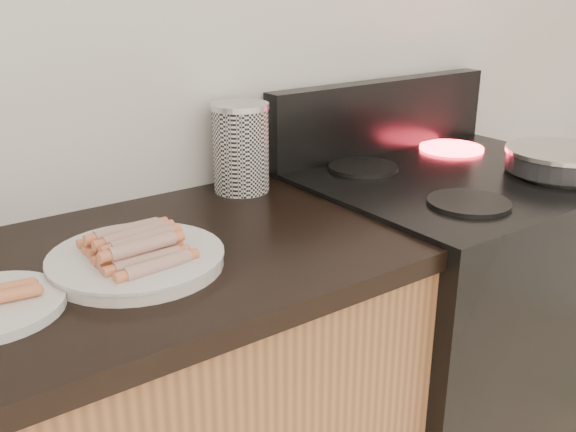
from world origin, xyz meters
TOP-DOWN VIEW (x-y plane):
  - wall_back at (0.00, 2.00)m, footprint 4.00×0.04m
  - stove at (0.78, 1.68)m, footprint 0.76×0.65m
  - stove_panel at (0.78, 1.96)m, footprint 0.76×0.06m
  - burner_near_left at (0.61, 1.51)m, footprint 0.18×0.18m
  - burner_near_right at (0.95, 1.51)m, footprint 0.18×0.18m
  - burner_far_left at (0.61, 1.84)m, footprint 0.18×0.18m
  - burner_far_right at (0.95, 1.84)m, footprint 0.18×0.18m
  - frying_pan at (0.98, 1.52)m, footprint 0.28×0.45m
  - main_plate at (-0.10, 1.65)m, footprint 0.36×0.36m
  - hotdog_pile at (-0.10, 1.65)m, footprint 0.12×0.19m
  - canister at (0.28, 1.91)m, footprint 0.13×0.13m

SIDE VIEW (x-z plane):
  - stove at x=0.78m, z-range 0.00..0.91m
  - main_plate at x=-0.10m, z-range 0.90..0.92m
  - burner_near_left at x=0.61m, z-range 0.91..0.92m
  - burner_near_right at x=0.95m, z-range 0.91..0.92m
  - burner_far_left at x=0.61m, z-range 0.91..0.92m
  - burner_far_right at x=0.95m, z-range 0.91..0.92m
  - hotdog_pile at x=-0.10m, z-range 0.92..0.96m
  - frying_pan at x=0.98m, z-range 0.92..0.98m
  - canister at x=0.28m, z-range 0.90..1.11m
  - stove_panel at x=0.78m, z-range 0.91..1.11m
  - wall_back at x=0.00m, z-range 0.00..2.60m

